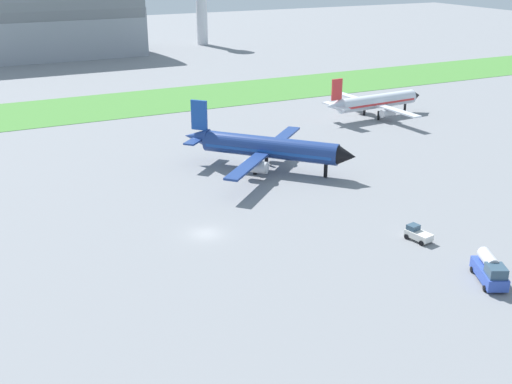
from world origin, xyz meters
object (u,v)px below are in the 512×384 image
airplane_midfield_jet (267,147)px  pushback_tug_midfield (418,234)px  airplane_parked_jet_far (375,102)px  fuel_truck_near_gate (490,270)px

airplane_midfield_jet → pushback_tug_midfield: 35.16m
airplane_parked_jet_far → fuel_truck_near_gate: (-34.38, -69.81, -2.01)m
airplane_parked_jet_far → pushback_tug_midfield: 66.76m
airplane_midfield_jet → pushback_tug_midfield: size_ratio=6.75×
fuel_truck_near_gate → pushback_tug_midfield: 12.72m
airplane_parked_jet_far → pushback_tug_midfield: (-34.46, -57.11, -2.68)m
airplane_parked_jet_far → airplane_midfield_jet: airplane_midfield_jet is taller
airplane_parked_jet_far → airplane_midfield_jet: bearing=-154.4°
fuel_truck_near_gate → pushback_tug_midfield: (-0.07, 12.70, -0.67)m
airplane_parked_jet_far → airplane_midfield_jet: size_ratio=1.08×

